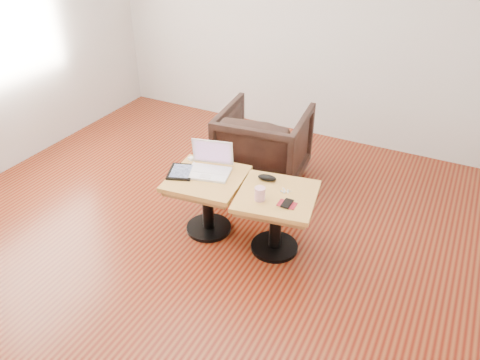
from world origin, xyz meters
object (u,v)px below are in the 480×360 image
at_px(laptop, 210,166).
at_px(armchair, 264,145).
at_px(striped_cup, 260,194).
at_px(side_table_left, 207,190).
at_px(side_table_right, 276,208).

xyz_separation_m(laptop, armchair, (0.07, 0.83, -0.19)).
relative_size(laptop, striped_cup, 3.81).
relative_size(side_table_left, side_table_right, 0.96).
height_order(side_table_left, laptop, laptop).
relative_size(laptop, armchair, 0.48).
bearing_deg(side_table_right, striped_cup, -133.83).
xyz_separation_m(side_table_left, striped_cup, (0.48, -0.09, 0.17)).
bearing_deg(laptop, striped_cup, -32.90).
height_order(side_table_right, armchair, armchair).
bearing_deg(armchair, side_table_right, 113.44).
distance_m(laptop, armchair, 0.85).
height_order(laptop, striped_cup, laptop).
height_order(side_table_left, side_table_right, same).
bearing_deg(striped_cup, armchair, 112.96).
bearing_deg(side_table_right, armchair, 109.77).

